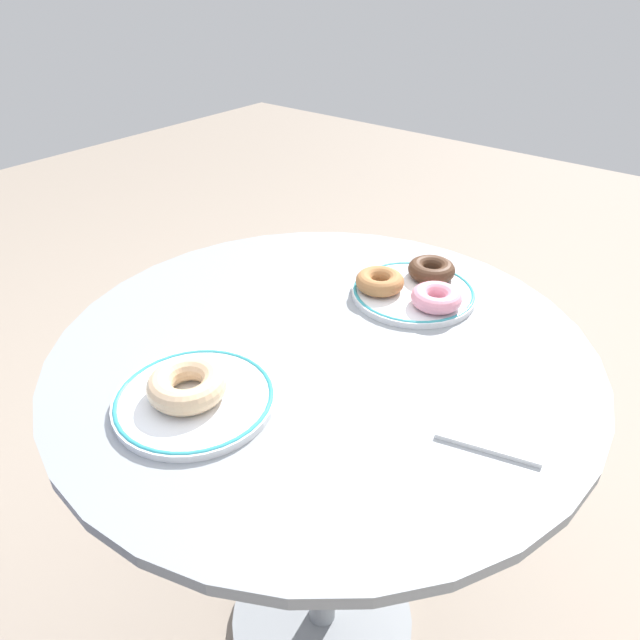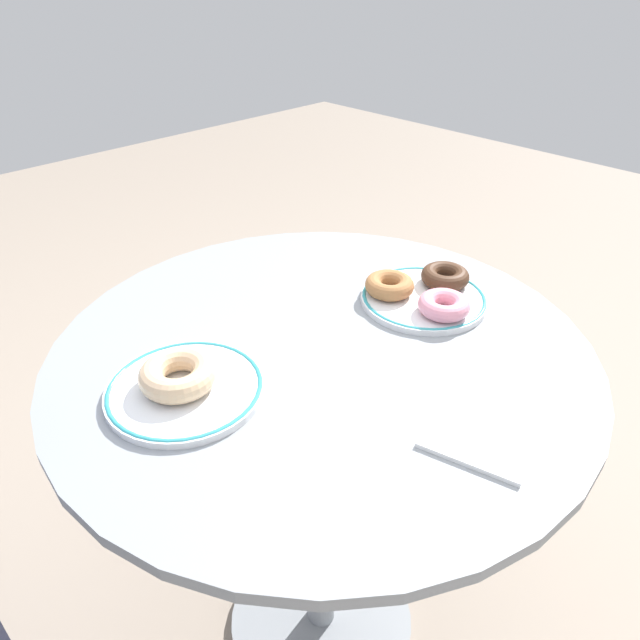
{
  "view_description": "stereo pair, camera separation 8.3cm",
  "coord_description": "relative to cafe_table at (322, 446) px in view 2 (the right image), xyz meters",
  "views": [
    {
      "loc": [
        -0.54,
        -0.42,
        1.23
      ],
      "look_at": [
        0.01,
        0.01,
        0.77
      ],
      "focal_mm": 32.27,
      "sensor_mm": 36.0,
      "label": 1
    },
    {
      "loc": [
        -0.48,
        -0.49,
        1.23
      ],
      "look_at": [
        0.01,
        0.01,
        0.77
      ],
      "focal_mm": 32.27,
      "sensor_mm": 36.0,
      "label": 2
    }
  ],
  "objects": [
    {
      "name": "donut_chocolate",
      "position": [
        0.26,
        -0.03,
        0.23
      ],
      "size": [
        0.1,
        0.1,
        0.03
      ],
      "primitive_type": "torus",
      "rotation": [
        0.0,
        0.0,
        4.97
      ],
      "color": "#422819",
      "rests_on": "plate_right"
    },
    {
      "name": "plate_left",
      "position": [
        -0.2,
        0.05,
        0.21
      ],
      "size": [
        0.21,
        0.21,
        0.01
      ],
      "color": "white",
      "rests_on": "cafe_table"
    },
    {
      "name": "donut_cinnamon",
      "position": [
        0.17,
        0.02,
        0.23
      ],
      "size": [
        0.11,
        0.11,
        0.03
      ],
      "primitive_type": "torus",
      "rotation": [
        0.0,
        0.0,
        3.82
      ],
      "color": "#A36B3D",
      "rests_on": "plate_right"
    },
    {
      "name": "donut_glazed",
      "position": [
        -0.21,
        0.05,
        0.24
      ],
      "size": [
        0.13,
        0.13,
        0.03
      ],
      "primitive_type": "torus",
      "rotation": [
        0.0,
        0.0,
        2.72
      ],
      "color": "#E0B789",
      "rests_on": "plate_left"
    },
    {
      "name": "plate_right",
      "position": [
        0.2,
        -0.03,
        0.21
      ],
      "size": [
        0.21,
        0.21,
        0.01
      ],
      "color": "white",
      "rests_on": "cafe_table"
    },
    {
      "name": "donut_pink_frosted",
      "position": [
        0.18,
        -0.08,
        0.23
      ],
      "size": [
        0.08,
        0.08,
        0.03
      ],
      "primitive_type": "torus",
      "rotation": [
        0.0,
        0.0,
        3.12
      ],
      "color": "pink",
      "rests_on": "plate_right"
    },
    {
      "name": "paper_napkin",
      "position": [
        0.01,
        -0.26,
        0.21
      ],
      "size": [
        0.16,
        0.15,
        0.01
      ],
      "primitive_type": "cube",
      "rotation": [
        0.0,
        0.0,
        0.27
      ],
      "color": "white",
      "rests_on": "cafe_table"
    },
    {
      "name": "cafe_table",
      "position": [
        0.0,
        0.0,
        0.0
      ],
      "size": [
        0.79,
        0.79,
        0.74
      ],
      "color": "gray",
      "rests_on": "ground"
    },
    {
      "name": "ground_plane",
      "position": [
        0.0,
        0.0,
        -0.54
      ],
      "size": [
        7.0,
        7.0,
        0.02
      ],
      "primitive_type": "cube",
      "color": "gray"
    }
  ]
}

